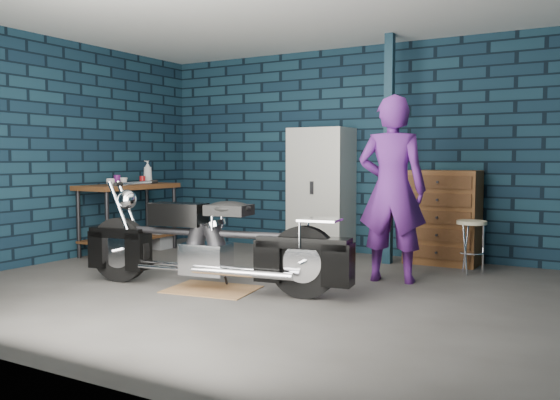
# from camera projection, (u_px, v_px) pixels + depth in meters

# --- Properties ---
(ground) EXTENTS (6.00, 6.00, 0.00)m
(ground) POSITION_uv_depth(u_px,v_px,m) (262.00, 289.00, 5.66)
(ground) COLOR #4D4A47
(ground) RESTS_ON ground
(room_walls) EXTENTS (6.02, 5.01, 2.71)m
(room_walls) POSITION_uv_depth(u_px,v_px,m) (291.00, 94.00, 6.00)
(room_walls) COLOR black
(room_walls) RESTS_ON ground
(support_post) EXTENTS (0.10, 0.10, 2.70)m
(support_post) POSITION_uv_depth(u_px,v_px,m) (389.00, 150.00, 6.97)
(support_post) COLOR #112A37
(support_post) RESTS_ON ground
(workbench) EXTENTS (0.60, 1.40, 0.91)m
(workbench) POSITION_uv_depth(u_px,v_px,m) (129.00, 219.00, 7.82)
(workbench) COLOR #59301A
(workbench) RESTS_ON ground
(drip_mat) EXTENTS (0.90, 0.73, 0.01)m
(drip_mat) POSITION_uv_depth(u_px,v_px,m) (212.00, 289.00, 5.64)
(drip_mat) COLOR #8B603C
(drip_mat) RESTS_ON ground
(motorcycle) EXTENTS (2.40, 0.97, 1.03)m
(motorcycle) POSITION_uv_depth(u_px,v_px,m) (211.00, 236.00, 5.60)
(motorcycle) COLOR black
(motorcycle) RESTS_ON ground
(person) EXTENTS (0.75, 0.56, 1.88)m
(person) POSITION_uv_depth(u_px,v_px,m) (392.00, 189.00, 5.97)
(person) COLOR #5C217D
(person) RESTS_ON ground
(storage_bin) EXTENTS (0.40, 0.29, 0.25)m
(storage_bin) POSITION_uv_depth(u_px,v_px,m) (156.00, 239.00, 8.26)
(storage_bin) COLOR gray
(storage_bin) RESTS_ON ground
(locker) EXTENTS (0.77, 0.55, 1.64)m
(locker) POSITION_uv_depth(u_px,v_px,m) (321.00, 191.00, 7.76)
(locker) COLOR beige
(locker) RESTS_ON ground
(tool_chest) EXTENTS (0.83, 0.46, 1.11)m
(tool_chest) POSITION_uv_depth(u_px,v_px,m) (442.00, 217.00, 6.99)
(tool_chest) COLOR brown
(tool_chest) RESTS_ON ground
(shop_stool) EXTENTS (0.37, 0.37, 0.58)m
(shop_stool) POSITION_uv_depth(u_px,v_px,m) (471.00, 247.00, 6.40)
(shop_stool) COLOR #BEB58F
(shop_stool) RESTS_ON ground
(cup_a) EXTENTS (0.13, 0.13, 0.09)m
(cup_a) POSITION_uv_depth(u_px,v_px,m) (111.00, 182.00, 7.54)
(cup_a) COLOR #BEB58F
(cup_a) RESTS_ON workbench
(cup_b) EXTENTS (0.11, 0.11, 0.09)m
(cup_b) POSITION_uv_depth(u_px,v_px,m) (124.00, 181.00, 7.69)
(cup_b) COLOR #BEB58F
(cup_b) RESTS_ON workbench
(mug_purple) EXTENTS (0.10, 0.10, 0.12)m
(mug_purple) POSITION_uv_depth(u_px,v_px,m) (117.00, 180.00, 7.79)
(mug_purple) COLOR #651A6A
(mug_purple) RESTS_ON workbench
(mug_red) EXTENTS (0.10, 0.10, 0.11)m
(mug_red) POSITION_uv_depth(u_px,v_px,m) (143.00, 180.00, 7.86)
(mug_red) COLOR maroon
(mug_red) RESTS_ON workbench
(bottle) EXTENTS (0.13, 0.13, 0.31)m
(bottle) POSITION_uv_depth(u_px,v_px,m) (148.00, 172.00, 8.10)
(bottle) COLOR gray
(bottle) RESTS_ON workbench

